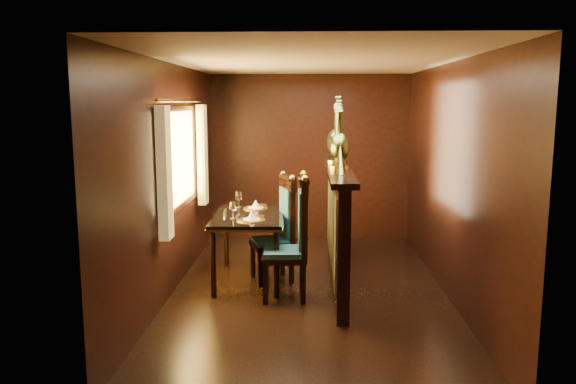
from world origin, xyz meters
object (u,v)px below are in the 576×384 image
at_px(dining_table, 248,220).
at_px(chair_left, 296,234).
at_px(peacock_left, 340,135).
at_px(peacock_right, 337,130).
at_px(chair_right, 281,225).

distance_m(dining_table, chair_left, 0.81).
bearing_deg(chair_left, peacock_left, 30.23).
distance_m(dining_table, peacock_right, 1.49).
height_order(chair_left, peacock_left, peacock_left).
bearing_deg(peacock_right, peacock_left, -90.00).
bearing_deg(chair_right, peacock_right, 3.32).
height_order(dining_table, peacock_left, peacock_left).
xyz_separation_m(dining_table, peacock_left, (1.03, -0.27, 1.01)).
bearing_deg(chair_left, dining_table, 131.87).
relative_size(chair_left, chair_right, 1.06).
height_order(dining_table, peacock_right, peacock_right).
xyz_separation_m(chair_right, peacock_right, (0.65, 0.26, 1.09)).
bearing_deg(peacock_left, chair_left, -146.91).
bearing_deg(chair_left, peacock_right, 59.49).
height_order(dining_table, chair_left, chair_left).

